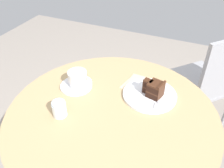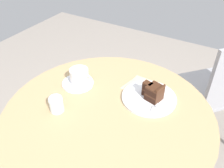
{
  "view_description": "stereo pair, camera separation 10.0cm",
  "coord_description": "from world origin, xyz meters",
  "views": [
    {
      "loc": [
        0.28,
        -0.63,
        1.38
      ],
      "look_at": [
        -0.05,
        0.12,
        0.75
      ],
      "focal_mm": 38.0,
      "sensor_mm": 36.0,
      "label": 1
    },
    {
      "loc": [
        0.36,
        -0.59,
        1.38
      ],
      "look_at": [
        -0.05,
        0.12,
        0.75
      ],
      "focal_mm": 38.0,
      "sensor_mm": 36.0,
      "label": 2
    }
  ],
  "objects": [
    {
      "name": "cake_plate",
      "position": [
        0.11,
        0.16,
        0.72
      ],
      "size": [
        0.23,
        0.23,
        0.01
      ],
      "color": "white",
      "rests_on": "cafe_table"
    },
    {
      "name": "cafe_table",
      "position": [
        0.0,
        0.0,
        0.6
      ],
      "size": [
        0.86,
        0.86,
        0.71
      ],
      "color": "tan",
      "rests_on": "ground"
    },
    {
      "name": "coffee_cup",
      "position": [
        -0.21,
        0.09,
        0.76
      ],
      "size": [
        0.12,
        0.09,
        0.07
      ],
      "color": "white",
      "rests_on": "saucer"
    },
    {
      "name": "saucer",
      "position": [
        -0.21,
        0.09,
        0.72
      ],
      "size": [
        0.15,
        0.15,
        0.01
      ],
      "color": "white",
      "rests_on": "cafe_table"
    },
    {
      "name": "teaspoon",
      "position": [
        -0.24,
        0.05,
        0.73
      ],
      "size": [
        0.1,
        0.02,
        0.0
      ],
      "rotation": [
        0.0,
        0.0,
        3.13
      ],
      "color": "#B7B7BC",
      "rests_on": "saucer"
    },
    {
      "name": "sugar_pot",
      "position": [
        -0.18,
        -0.1,
        0.75
      ],
      "size": [
        0.06,
        0.06,
        0.07
      ],
      "color": "silver",
      "rests_on": "cafe_table"
    },
    {
      "name": "cake_slice",
      "position": [
        0.13,
        0.15,
        0.76
      ],
      "size": [
        0.09,
        0.07,
        0.07
      ],
      "rotation": [
        0.0,
        0.0,
        2.91
      ],
      "color": "black",
      "rests_on": "cake_plate"
    },
    {
      "name": "napkin",
      "position": [
        0.05,
        0.21,
        0.72
      ],
      "size": [
        0.15,
        0.15,
        0.0
      ],
      "rotation": [
        0.0,
        0.0,
        1.37
      ],
      "color": "beige",
      "rests_on": "cafe_table"
    },
    {
      "name": "cafe_chair",
      "position": [
        0.36,
        0.7,
        0.5
      ],
      "size": [
        0.54,
        0.54,
        0.84
      ],
      "rotation": [
        0.0,
        0.0,
        3.97
      ],
      "color": "#9E9EA3",
      "rests_on": "ground"
    },
    {
      "name": "fork",
      "position": [
        0.16,
        0.13,
        0.73
      ],
      "size": [
        0.03,
        0.15,
        0.0
      ],
      "rotation": [
        0.0,
        0.0,
        4.83
      ],
      "color": "#B7B7BC",
      "rests_on": "cake_plate"
    }
  ]
}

